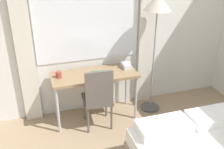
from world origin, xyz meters
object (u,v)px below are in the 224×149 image
at_px(telephone, 126,65).
at_px(book, 101,74).
at_px(standing_lamp, 157,12).
at_px(mug, 59,75).
at_px(desk_chair, 98,96).
at_px(desk, 94,78).

distance_m(telephone, book, 0.44).
relative_size(standing_lamp, mug, 20.40).
bearing_deg(desk_chair, book, 64.92).
height_order(desk_chair, standing_lamp, standing_lamp).
relative_size(desk_chair, mug, 10.53).
bearing_deg(desk_chair, standing_lamp, 17.02).
bearing_deg(mug, telephone, 1.84).
bearing_deg(telephone, book, -163.83).
bearing_deg(telephone, mug, -178.16).
xyz_separation_m(desk_chair, mug, (-0.48, 0.29, 0.27)).
relative_size(desk_chair, book, 3.12).
distance_m(desk_chair, telephone, 0.67).
height_order(desk_chair, mug, desk_chair).
bearing_deg(desk, standing_lamp, -1.84).
bearing_deg(standing_lamp, telephone, 167.46).
bearing_deg(book, mug, 171.45).
relative_size(telephone, mug, 2.06).
xyz_separation_m(standing_lamp, book, (-0.83, -0.03, -0.81)).
bearing_deg(mug, book, -8.55).
bearing_deg(mug, standing_lamp, -2.34).
bearing_deg(standing_lamp, mug, 177.66).
relative_size(standing_lamp, book, 6.05).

